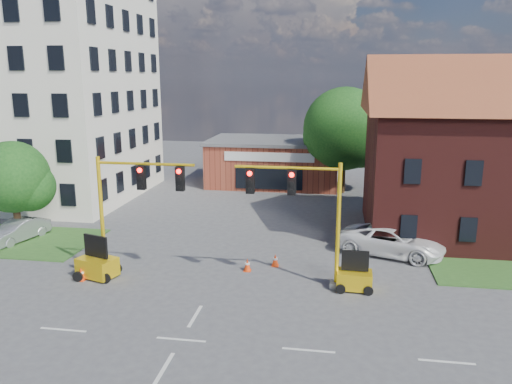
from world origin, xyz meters
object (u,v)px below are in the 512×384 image
signal_mast_east (304,209)px  pickup_white (392,241)px  trailer_west (97,265)px  trailer_east (354,278)px  signal_mast_west (131,202)px

signal_mast_east → pickup_white: (4.80, 5.26, -3.09)m
trailer_west → trailer_east: 13.00m
signal_mast_west → pickup_white: bearing=21.3°
signal_mast_west → trailer_east: bearing=-0.4°
signal_mast_west → pickup_white: (13.51, 5.26, -3.09)m
signal_mast_east → pickup_white: size_ratio=1.04×
trailer_west → trailer_east: bearing=20.6°
trailer_west → trailer_east: trailer_west is taller
pickup_white → signal_mast_east: bearing=156.4°
trailer_east → pickup_white: (2.29, 5.34, 0.23)m
trailer_east → pickup_white: trailer_east is taller
signal_mast_west → signal_mast_east: 8.71m
signal_mast_west → trailer_east: signal_mast_west is taller
trailer_west → signal_mast_west: bearing=37.6°
signal_mast_west → trailer_east: (11.22, -0.09, -3.33)m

